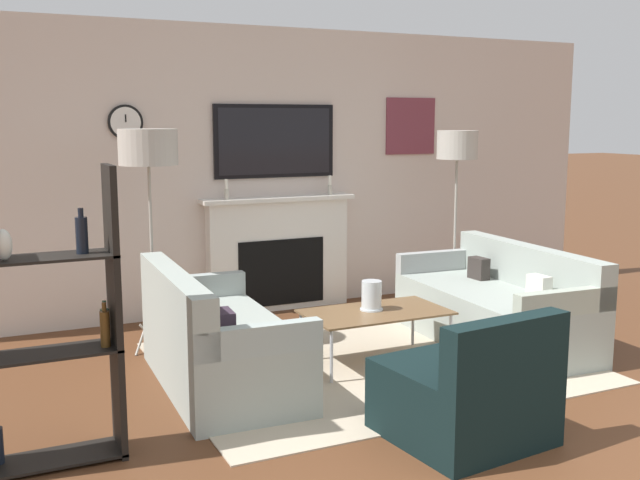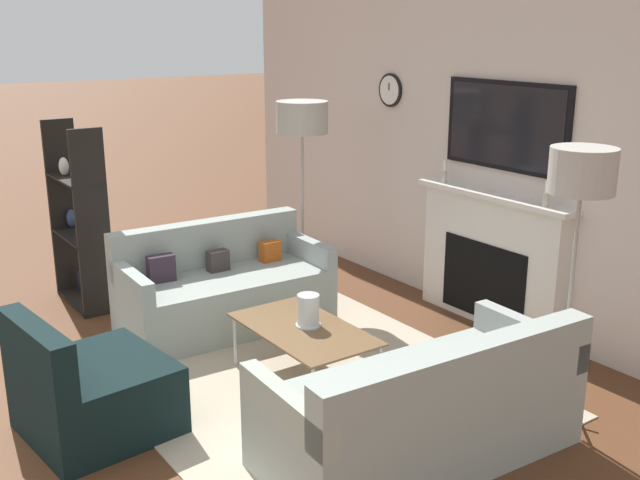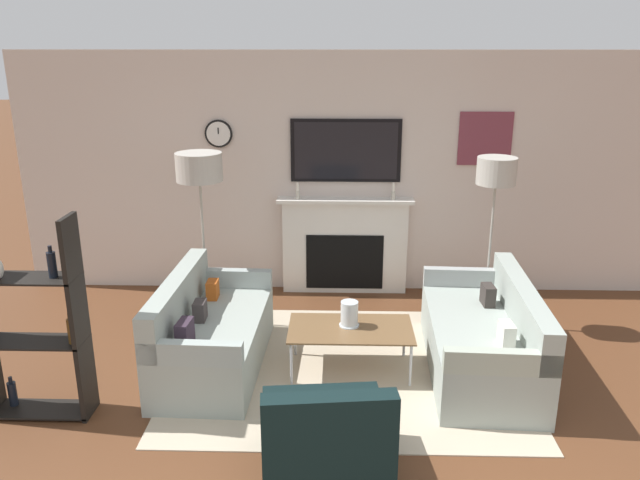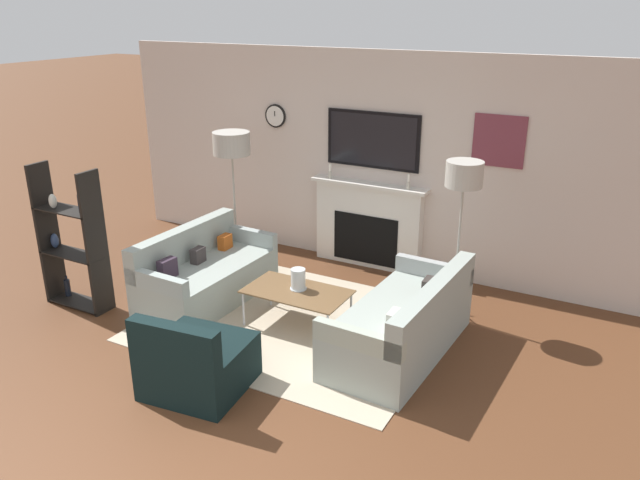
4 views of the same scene
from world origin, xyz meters
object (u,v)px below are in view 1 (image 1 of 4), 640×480
Objects in this scene: hurricane_candle at (371,297)px; shelf_unit at (40,328)px; armchair at (467,395)px; coffee_table at (376,314)px; floor_lamp_left at (148,150)px; couch_left at (216,345)px; couch_right at (497,309)px; floor_lamp_right at (457,148)px.

hurricane_candle is 2.54m from shelf_unit.
coffee_table is at bearing 82.36° from armchair.
floor_lamp_left is at bearing 118.00° from armchair.
coffee_table is (0.19, 1.42, 0.12)m from armchair.
armchair reaches higher than coffee_table.
couch_left is at bearing 178.48° from coffee_table.
couch_right is 1.98m from armchair.
couch_right is 1.05× the size of floor_lamp_left.
shelf_unit reaches higher than couch_right.
couch_left reaches higher than hurricane_candle.
couch_right is 1.61m from floor_lamp_right.
armchair is 0.51× the size of floor_lamp_left.
floor_lamp_right is at bearing 33.33° from hurricane_candle.
coffee_table is at bearing 16.83° from shelf_unit.
shelf_unit reaches higher than hurricane_candle.
floor_lamp_right reaches higher than couch_left.
couch_right is 1.20m from hurricane_candle.
armchair is at bearing -123.49° from floor_lamp_right.
shelf_unit reaches higher than coffee_table.
couch_left is at bearing 179.94° from couch_right.
shelf_unit reaches higher than couch_left.
hurricane_candle is at bearing 103.77° from coffee_table.
hurricane_candle is 2.04m from floor_lamp_left.
floor_lamp_left is at bearing 60.47° from shelf_unit.
shelf_unit is (-3.59, -0.76, 0.47)m from couch_right.
hurricane_candle is at bearing 179.19° from couch_right.
armchair is 0.84× the size of coffee_table.
floor_lamp_right is at bearing 19.58° from couch_left.
floor_lamp_right is (1.39, 0.97, 1.19)m from coffee_table.
armchair is 3.14m from floor_lamp_right.
couch_left is at bearing -179.34° from hurricane_candle.
armchair is 1.49m from hurricane_candle.
floor_lamp_left is (-2.62, 0.94, 1.32)m from couch_right.
floor_lamp_left is at bearing 147.54° from hurricane_candle.
coffee_table is (1.24, -0.03, 0.08)m from couch_left.
couch_left is 1.79m from armchair.
hurricane_candle is (-0.01, 0.05, 0.12)m from coffee_table.
couch_right is 3.08m from floor_lamp_left.
couch_right is at bearing -0.81° from hurricane_candle.
couch_right reaches higher than armchair.
shelf_unit is (-3.81, -1.70, -0.82)m from floor_lamp_right.
floor_lamp_right is 4.25m from shelf_unit.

